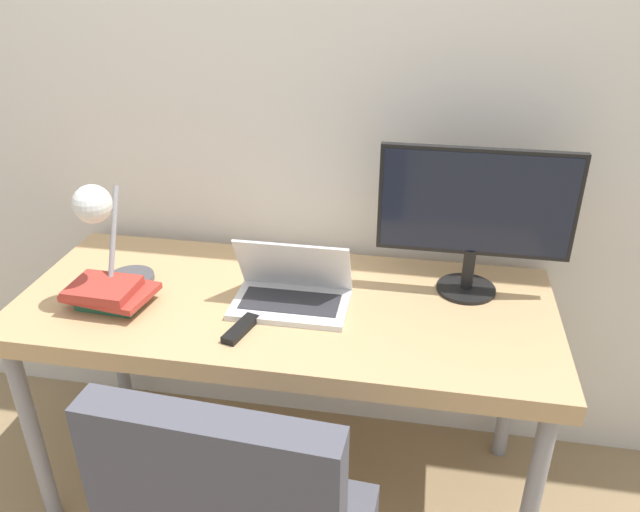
# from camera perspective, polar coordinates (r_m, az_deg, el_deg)

# --- Properties ---
(wall_back) EXTENTS (8.00, 0.05, 2.60)m
(wall_back) POSITION_cam_1_polar(r_m,az_deg,el_deg) (2.05, -1.10, 15.01)
(wall_back) COLOR silver
(wall_back) RESTS_ON ground_plane
(desk) EXTENTS (1.61, 0.68, 0.76)m
(desk) POSITION_cam_1_polar(r_m,az_deg,el_deg) (1.92, -3.26, -5.79)
(desk) COLOR tan
(desk) RESTS_ON ground_plane
(laptop) EXTENTS (0.34, 0.21, 0.20)m
(laptop) POSITION_cam_1_polar(r_m,az_deg,el_deg) (1.85, -2.62, -3.24)
(laptop) COLOR silver
(laptop) RESTS_ON desk
(monitor) EXTENTS (0.57, 0.18, 0.45)m
(monitor) POSITION_cam_1_polar(r_m,az_deg,el_deg) (1.87, 14.03, 4.00)
(monitor) COLOR black
(monitor) RESTS_ON desk
(desk_lamp) EXTENTS (0.15, 0.27, 0.38)m
(desk_lamp) POSITION_cam_1_polar(r_m,az_deg,el_deg) (1.88, -19.31, 2.92)
(desk_lamp) COLOR #4C4C51
(desk_lamp) RESTS_ON desk
(book_stack) EXTENTS (0.27, 0.20, 0.08)m
(book_stack) POSITION_cam_1_polar(r_m,az_deg,el_deg) (1.94, -18.72, -3.23)
(book_stack) COLOR #286B47
(book_stack) RESTS_ON desk
(tv_remote) EXTENTS (0.08, 0.15, 0.02)m
(tv_remote) POSITION_cam_1_polar(r_m,az_deg,el_deg) (1.75, -7.27, -6.63)
(tv_remote) COLOR black
(tv_remote) RESTS_ON desk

